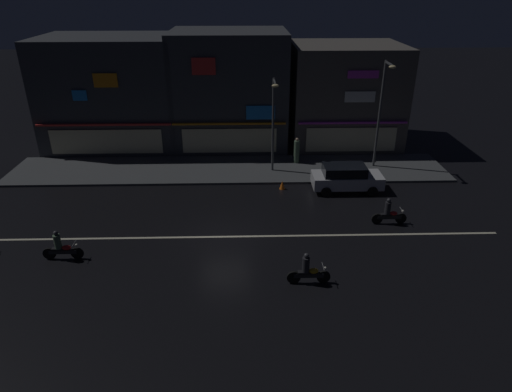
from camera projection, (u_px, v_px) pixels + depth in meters
name	position (u px, v px, depth m)	size (l,w,h in m)	color
ground_plane	(224.00, 237.00, 22.94)	(140.00, 140.00, 0.00)	black
lane_divider_stripe	(224.00, 237.00, 22.94)	(28.36, 0.16, 0.01)	beige
sidewalk_far	(229.00, 169.00, 30.96)	(29.86, 4.97, 0.14)	#424447
storefront_left_block	(114.00, 92.00, 34.46)	(10.09, 7.38, 8.22)	#383A3F
storefront_center_block	(230.00, 89.00, 34.46)	(8.60, 7.06, 8.60)	#383A3F
storefront_right_block	(344.00, 95.00, 35.00)	(8.32, 7.31, 7.60)	#56514C
streetlamp_west	(273.00, 118.00, 28.81)	(0.44, 1.64, 6.22)	#47494C
streetlamp_mid	(381.00, 107.00, 29.33)	(0.44, 1.64, 7.19)	#47494C
pedestrian_on_sidewalk	(297.00, 151.00, 31.56)	(0.40, 0.40, 1.83)	#4C664C
parked_car_near_kerb	(346.00, 177.00, 27.66)	(4.30, 1.98, 1.67)	silver
motorcycle_lead	(389.00, 213.00, 23.92)	(1.90, 0.60, 1.52)	black
motorcycle_following	(61.00, 247.00, 20.86)	(1.90, 0.60, 1.52)	black
motorcycle_trailing_far	(308.00, 271.00, 19.19)	(1.90, 0.60, 1.52)	black
traffic_cone	(282.00, 185.00, 28.08)	(0.36, 0.36, 0.55)	orange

